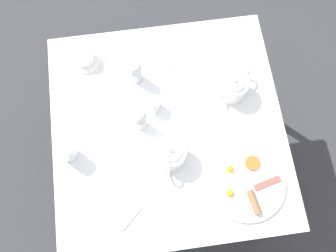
{
  "coord_description": "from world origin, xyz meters",
  "views": [
    {
      "loc": [
        0.5,
        -0.07,
        2.23
      ],
      "look_at": [
        0.0,
        0.0,
        0.72
      ],
      "focal_mm": 42.0,
      "sensor_mm": 36.0,
      "label": 1
    }
  ],
  "objects_px": {
    "teapot_near": "(233,86)",
    "creamer_jug": "(153,104)",
    "water_glass_tall": "(67,151)",
    "pepper_grinder": "(141,120)",
    "teapot_far": "(171,154)",
    "teacup_with_saucer_left": "(84,58)",
    "knife_by_plate": "(85,118)",
    "salt_grinder": "(136,72)",
    "breakfast_plate": "(246,183)",
    "napkin_folded": "(118,208)",
    "fork_by_plate": "(180,58)"
  },
  "relations": [
    {
      "from": "creamer_jug",
      "to": "salt_grinder",
      "type": "height_order",
      "value": "salt_grinder"
    },
    {
      "from": "teacup_with_saucer_left",
      "to": "fork_by_plate",
      "type": "distance_m",
      "value": 0.41
    },
    {
      "from": "teapot_near",
      "to": "fork_by_plate",
      "type": "height_order",
      "value": "teapot_near"
    },
    {
      "from": "breakfast_plate",
      "to": "water_glass_tall",
      "type": "xyz_separation_m",
      "value": [
        -0.21,
        -0.67,
        0.04
      ]
    },
    {
      "from": "teapot_near",
      "to": "knife_by_plate",
      "type": "xyz_separation_m",
      "value": [
        0.04,
        -0.62,
        -0.04
      ]
    },
    {
      "from": "teapot_far",
      "to": "teacup_with_saucer_left",
      "type": "height_order",
      "value": "teapot_far"
    },
    {
      "from": "water_glass_tall",
      "to": "creamer_jug",
      "type": "xyz_separation_m",
      "value": [
        -0.16,
        0.36,
        -0.02
      ]
    },
    {
      "from": "teacup_with_saucer_left",
      "to": "salt_grinder",
      "type": "relative_size",
      "value": 1.14
    },
    {
      "from": "teacup_with_saucer_left",
      "to": "teapot_far",
      "type": "bearing_deg",
      "value": 32.8
    },
    {
      "from": "knife_by_plate",
      "to": "breakfast_plate",
      "type": "bearing_deg",
      "value": 59.49
    },
    {
      "from": "water_glass_tall",
      "to": "knife_by_plate",
      "type": "bearing_deg",
      "value": 153.66
    },
    {
      "from": "teapot_near",
      "to": "water_glass_tall",
      "type": "height_order",
      "value": "teapot_near"
    },
    {
      "from": "pepper_grinder",
      "to": "napkin_folded",
      "type": "bearing_deg",
      "value": -21.53
    },
    {
      "from": "salt_grinder",
      "to": "teapot_far",
      "type": "bearing_deg",
      "value": 14.7
    },
    {
      "from": "pepper_grinder",
      "to": "salt_grinder",
      "type": "xyz_separation_m",
      "value": [
        -0.21,
        0.0,
        0.0
      ]
    },
    {
      "from": "teapot_near",
      "to": "creamer_jug",
      "type": "relative_size",
      "value": 2.14
    },
    {
      "from": "water_glass_tall",
      "to": "salt_grinder",
      "type": "xyz_separation_m",
      "value": [
        -0.3,
        0.3,
        0.01
      ]
    },
    {
      "from": "teapot_far",
      "to": "water_glass_tall",
      "type": "distance_m",
      "value": 0.4
    },
    {
      "from": "creamer_jug",
      "to": "water_glass_tall",
      "type": "bearing_deg",
      "value": -66.3
    },
    {
      "from": "napkin_folded",
      "to": "fork_by_plate",
      "type": "distance_m",
      "value": 0.69
    },
    {
      "from": "creamer_jug",
      "to": "napkin_folded",
      "type": "bearing_deg",
      "value": -25.07
    },
    {
      "from": "breakfast_plate",
      "to": "teacup_with_saucer_left",
      "type": "height_order",
      "value": "teacup_with_saucer_left"
    },
    {
      "from": "teapot_far",
      "to": "water_glass_tall",
      "type": "bearing_deg",
      "value": 94.27
    },
    {
      "from": "napkin_folded",
      "to": "teapot_near",
      "type": "bearing_deg",
      "value": 129.13
    },
    {
      "from": "pepper_grinder",
      "to": "teapot_near",
      "type": "bearing_deg",
      "value": 104.37
    },
    {
      "from": "fork_by_plate",
      "to": "pepper_grinder",
      "type": "bearing_deg",
      "value": -35.4
    },
    {
      "from": "teapot_far",
      "to": "pepper_grinder",
      "type": "height_order",
      "value": "pepper_grinder"
    },
    {
      "from": "breakfast_plate",
      "to": "teapot_near",
      "type": "relative_size",
      "value": 1.78
    },
    {
      "from": "creamer_jug",
      "to": "breakfast_plate",
      "type": "bearing_deg",
      "value": 40.82
    },
    {
      "from": "napkin_folded",
      "to": "fork_by_plate",
      "type": "height_order",
      "value": "napkin_folded"
    },
    {
      "from": "breakfast_plate",
      "to": "napkin_folded",
      "type": "relative_size",
      "value": 1.77
    },
    {
      "from": "salt_grinder",
      "to": "creamer_jug",
      "type": "bearing_deg",
      "value": 20.56
    },
    {
      "from": "creamer_jug",
      "to": "fork_by_plate",
      "type": "relative_size",
      "value": 0.57
    },
    {
      "from": "salt_grinder",
      "to": "water_glass_tall",
      "type": "bearing_deg",
      "value": -45.82
    },
    {
      "from": "salt_grinder",
      "to": "teacup_with_saucer_left",
      "type": "bearing_deg",
      "value": -118.69
    },
    {
      "from": "teapot_near",
      "to": "salt_grinder",
      "type": "bearing_deg",
      "value": -51.56
    },
    {
      "from": "salt_grinder",
      "to": "fork_by_plate",
      "type": "bearing_deg",
      "value": 110.16
    },
    {
      "from": "teapot_near",
      "to": "salt_grinder",
      "type": "xyz_separation_m",
      "value": [
        -0.11,
        -0.39,
        0.02
      ]
    },
    {
      "from": "teacup_with_saucer_left",
      "to": "creamer_jug",
      "type": "distance_m",
      "value": 0.37
    },
    {
      "from": "creamer_jug",
      "to": "salt_grinder",
      "type": "xyz_separation_m",
      "value": [
        -0.14,
        -0.05,
        0.03
      ]
    },
    {
      "from": "teapot_far",
      "to": "teacup_with_saucer_left",
      "type": "distance_m",
      "value": 0.57
    },
    {
      "from": "teacup_with_saucer_left",
      "to": "napkin_folded",
      "type": "relative_size",
      "value": 0.77
    },
    {
      "from": "teapot_far",
      "to": "creamer_jug",
      "type": "xyz_separation_m",
      "value": [
        -0.22,
        -0.04,
        -0.01
      ]
    },
    {
      "from": "teapot_near",
      "to": "water_glass_tall",
      "type": "relative_size",
      "value": 1.71
    },
    {
      "from": "teacup_with_saucer_left",
      "to": "pepper_grinder",
      "type": "distance_m",
      "value": 0.39
    },
    {
      "from": "teacup_with_saucer_left",
      "to": "salt_grinder",
      "type": "height_order",
      "value": "salt_grinder"
    },
    {
      "from": "water_glass_tall",
      "to": "pepper_grinder",
      "type": "bearing_deg",
      "value": 105.89
    },
    {
      "from": "teapot_far",
      "to": "salt_grinder",
      "type": "xyz_separation_m",
      "value": [
        -0.36,
        -0.09,
        0.02
      ]
    },
    {
      "from": "breakfast_plate",
      "to": "teacup_with_saucer_left",
      "type": "distance_m",
      "value": 0.85
    },
    {
      "from": "teapot_far",
      "to": "teacup_with_saucer_left",
      "type": "relative_size",
      "value": 1.49
    }
  ]
}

